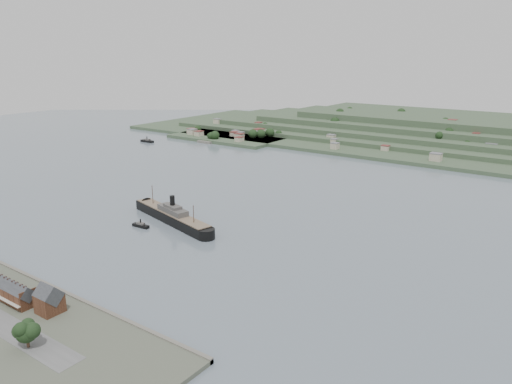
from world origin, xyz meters
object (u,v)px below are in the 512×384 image
Objects in this scene: gabled_building at (49,300)px; tugboat at (141,225)px; fig_tree at (26,331)px; steamship at (170,215)px.

gabled_building reaches higher than tugboat.
gabled_building is 27.88m from fig_tree.
tugboat is (-6.85, -21.03, -2.86)m from steamship.
fig_tree is (67.93, -146.01, 5.08)m from steamship.
gabled_building is 134.37m from steamship.
gabled_building is at bearing -61.22° from tugboat.
fig_tree is (17.87, -21.37, 1.18)m from gabled_building.
steamship is (-50.06, 124.64, -3.91)m from gabled_building.
gabled_building reaches higher than fig_tree.
gabled_building is 1.07× the size of tugboat.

